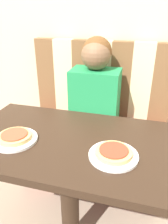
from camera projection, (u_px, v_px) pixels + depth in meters
The scene contains 9 objects.
wall_back at pixel (106, 7), 1.53m from camera, with size 7.00×0.05×2.60m.
booth_seat at pixel (94, 154), 1.73m from camera, with size 1.04×0.49×0.49m.
booth_backrest at pixel (101, 80), 1.68m from camera, with size 1.04×0.08×0.59m.
dining_table at pixel (68, 159), 1.06m from camera, with size 0.98×0.59×0.74m.
person at pixel (95, 86), 1.49m from camera, with size 0.33×0.23×0.64m.
plate_left at pixel (15, 139), 1.00m from camera, with size 0.20×0.20×0.01m.
plate_right at pixel (113, 155), 0.89m from camera, with size 0.20×0.20×0.01m.
pizza_left at pixel (14, 136), 0.99m from camera, with size 0.15×0.15×0.02m.
pizza_right at pixel (114, 152), 0.88m from camera, with size 0.15×0.15×0.02m.
Camera 1 is at (0.30, -0.81, 1.29)m, focal length 35.00 mm.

